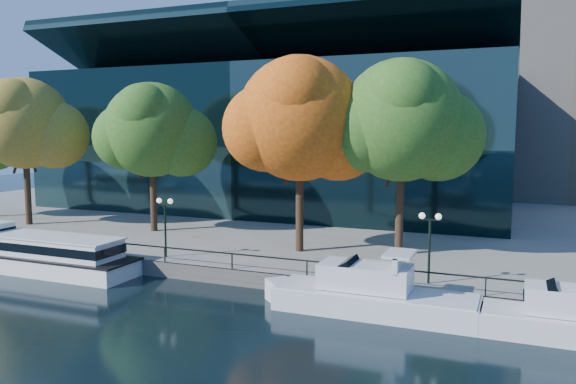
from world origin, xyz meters
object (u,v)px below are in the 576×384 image
at_px(tour_boat, 35,252).
at_px(lamp_1, 165,214).
at_px(tree_2, 153,132).
at_px(tree_4, 404,123).
at_px(cruiser_near, 366,293).
at_px(cruiser_far, 569,319).
at_px(tree_3, 302,121).
at_px(lamp_2, 430,231).
at_px(tree_1, 25,125).

height_order(tour_boat, lamp_1, lamp_1).
bearing_deg(tree_2, tour_boat, -99.62).
height_order(tour_boat, tree_2, tree_2).
bearing_deg(tree_4, cruiser_near, -89.18).
relative_size(cruiser_far, tree_3, 0.69).
xyz_separation_m(cruiser_near, lamp_1, (-14.93, 3.44, 2.92)).
distance_m(cruiser_far, lamp_2, 8.34).
distance_m(tree_2, lamp_2, 26.00).
height_order(cruiser_far, tree_2, tree_2).
bearing_deg(tree_2, tree_1, -172.68).
bearing_deg(tree_1, tree_3, -2.45).
relative_size(tour_boat, tree_2, 1.28).
xyz_separation_m(cruiser_far, tree_3, (-16.55, 8.71, 9.24)).
xyz_separation_m(tree_1, lamp_2, (36.78, -6.26, -6.05)).
bearing_deg(tree_4, tree_3, -166.42).
relative_size(tour_boat, tree_4, 1.19).
distance_m(tree_1, tree_2, 12.73).
height_order(tree_1, lamp_2, tree_1).
distance_m(tree_1, lamp_1, 21.01).
bearing_deg(lamp_2, lamp_1, 180.00).
bearing_deg(cruiser_far, tree_3, 152.24).
bearing_deg(tree_1, tree_2, 7.32).
bearing_deg(lamp_1, tree_3, 32.47).
xyz_separation_m(tree_1, lamp_1, (19.12, -6.26, -6.05)).
bearing_deg(cruiser_near, tree_2, 152.17).
xyz_separation_m(tree_1, tree_3, (27.12, -1.16, 0.20)).
relative_size(tree_3, lamp_1, 3.43).
bearing_deg(tree_4, lamp_2, -66.84).
xyz_separation_m(cruiser_near, cruiser_far, (9.63, -0.18, -0.07)).
height_order(cruiser_near, cruiser_far, cruiser_near).
height_order(tour_boat, tree_1, tree_1).
xyz_separation_m(tree_4, lamp_2, (2.88, -6.73, -6.12)).
xyz_separation_m(tour_boat, lamp_1, (8.41, 3.36, 2.68)).
bearing_deg(tour_boat, cruiser_far, -0.45).
relative_size(cruiser_far, tree_1, 0.72).
distance_m(tour_boat, tree_3, 20.51).
bearing_deg(cruiser_near, cruiser_far, -1.07).
xyz_separation_m(tree_2, lamp_2, (24.17, -7.88, -5.47)).
bearing_deg(tree_1, lamp_1, -18.12).
xyz_separation_m(cruiser_far, tree_1, (-43.68, 9.87, 9.04)).
bearing_deg(tree_3, tree_1, 177.55).
bearing_deg(tree_3, lamp_2, -27.82).
bearing_deg(tour_boat, lamp_2, 7.34).
height_order(cruiser_near, lamp_1, lamp_1).
xyz_separation_m(tour_boat, tree_1, (-10.71, 9.61, 8.73)).
bearing_deg(cruiser_far, tree_2, 159.70).
height_order(cruiser_near, lamp_2, lamp_2).
relative_size(tree_2, tree_4, 0.94).
xyz_separation_m(tour_boat, cruiser_near, (23.34, -0.08, -0.24)).
height_order(tree_4, lamp_2, tree_4).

